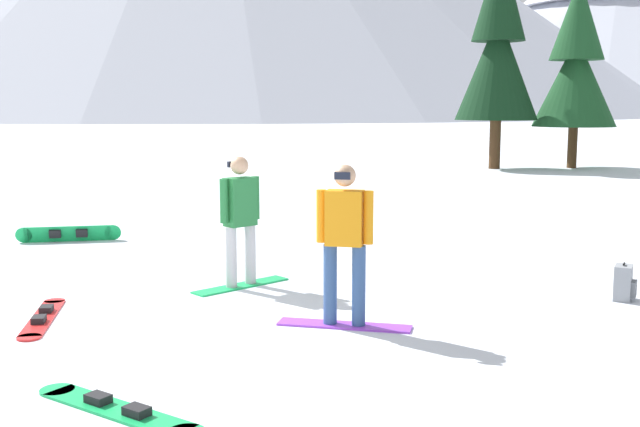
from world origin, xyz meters
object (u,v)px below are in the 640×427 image
(snowboarder_foreground, at_px, (345,241))
(backpack_grey, at_px, (624,283))
(loose_snowboard_near_right, at_px, (117,409))
(loose_snowboard_near_left, at_px, (69,234))
(pine_tree_slender, at_px, (576,65))
(pine_tree_broad, at_px, (498,47))
(loose_snowboard_far_spare, at_px, (43,317))
(snowboarder_midground, at_px, (240,218))

(snowboarder_foreground, bearing_deg, backpack_grey, 41.61)
(snowboarder_foreground, height_order, loose_snowboard_near_right, snowboarder_foreground)
(loose_snowboard_near_left, xyz_separation_m, pine_tree_slender, (6.65, 20.44, 3.79))
(backpack_grey, bearing_deg, loose_snowboard_near_right, -123.47)
(loose_snowboard_near_left, bearing_deg, backpack_grey, -2.92)
(pine_tree_broad, height_order, pine_tree_slender, pine_tree_broad)
(loose_snowboard_near_right, height_order, backpack_grey, backpack_grey)
(snowboarder_foreground, bearing_deg, loose_snowboard_far_spare, -161.43)
(loose_snowboard_far_spare, distance_m, pine_tree_slender, 25.05)
(snowboarder_foreground, bearing_deg, loose_snowboard_near_left, 155.50)
(loose_snowboard_near_left, relative_size, backpack_grey, 3.31)
(backpack_grey, xyz_separation_m, pine_tree_broad, (-5.30, 19.36, 4.36))
(pine_tree_slender, bearing_deg, loose_snowboard_near_left, -108.02)
(pine_tree_broad, distance_m, pine_tree_slender, 3.16)
(snowboarder_midground, xyz_separation_m, pine_tree_broad, (-0.53, 20.65, 3.64))
(snowboarder_midground, bearing_deg, pine_tree_broad, 91.48)
(pine_tree_broad, xyz_separation_m, pine_tree_slender, (2.68, 1.56, -0.64))
(loose_snowboard_far_spare, distance_m, pine_tree_broad, 23.40)
(loose_snowboard_far_spare, height_order, pine_tree_broad, pine_tree_broad)
(snowboarder_foreground, bearing_deg, pine_tree_broad, 96.54)
(loose_snowboard_near_right, xyz_separation_m, loose_snowboard_far_spare, (-2.49, 1.84, 0.00))
(snowboarder_midground, xyz_separation_m, loose_snowboard_near_right, (1.18, -4.13, -0.91))
(snowboarder_midground, distance_m, pine_tree_broad, 20.97)
(snowboarder_midground, relative_size, loose_snowboard_near_right, 0.96)
(loose_snowboard_near_right, height_order, pine_tree_slender, pine_tree_slender)
(snowboarder_foreground, relative_size, snowboarder_midground, 1.02)
(snowboarder_foreground, relative_size, pine_tree_broad, 0.21)
(snowboarder_foreground, xyz_separation_m, pine_tree_broad, (-2.50, 21.84, 3.62))
(loose_snowboard_near_right, bearing_deg, backpack_grey, 56.53)
(snowboarder_foreground, height_order, pine_tree_slender, pine_tree_slender)
(snowboarder_midground, bearing_deg, loose_snowboard_far_spare, -119.78)
(snowboarder_midground, xyz_separation_m, pine_tree_slender, (2.14, 22.21, 3.00))
(loose_snowboard_near_left, distance_m, backpack_grey, 9.28)
(loose_snowboard_near_right, xyz_separation_m, pine_tree_broad, (-1.71, 24.78, 4.55))
(snowboarder_foreground, height_order, loose_snowboard_far_spare, snowboarder_foreground)
(backpack_grey, bearing_deg, loose_snowboard_near_left, 177.08)
(snowboarder_foreground, relative_size, loose_snowboard_near_left, 1.15)
(snowboarder_foreground, bearing_deg, snowboarder_midground, 148.87)
(snowboarder_foreground, distance_m, snowboarder_midground, 2.30)
(loose_snowboard_near_right, xyz_separation_m, pine_tree_slender, (0.96, 26.34, 3.91))
(pine_tree_broad, bearing_deg, pine_tree_slender, 30.21)
(snowboarder_foreground, relative_size, loose_snowboard_far_spare, 1.11)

